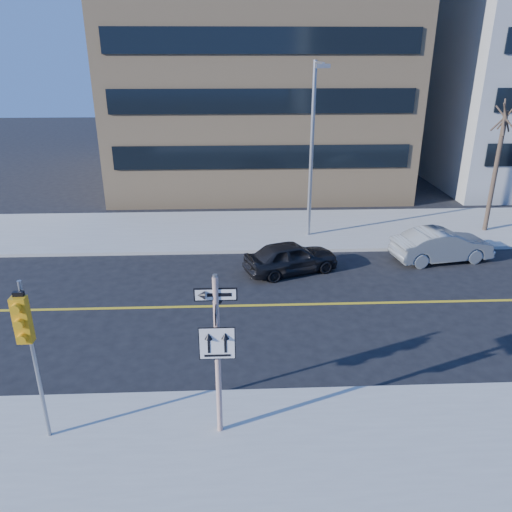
{
  "coord_description": "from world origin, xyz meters",
  "views": [
    {
      "loc": [
        0.45,
        -11.92,
        8.5
      ],
      "look_at": [
        1.13,
        4.0,
        1.93
      ],
      "focal_mm": 35.0,
      "sensor_mm": 36.0,
      "label": 1
    }
  ],
  "objects_px": {
    "parked_car_b": "(442,245)",
    "parked_car_a": "(291,257)",
    "traffic_signal": "(26,332)",
    "street_tree_west": "(505,120)",
    "sign_pole": "(217,348)",
    "streetlight_a": "(313,140)"
  },
  "relations": [
    {
      "from": "parked_car_b",
      "to": "street_tree_west",
      "type": "xyz_separation_m",
      "value": [
        3.63,
        3.45,
        4.82
      ]
    },
    {
      "from": "parked_car_b",
      "to": "sign_pole",
      "type": "bearing_deg",
      "value": 128.52
    },
    {
      "from": "traffic_signal",
      "to": "parked_car_a",
      "type": "relative_size",
      "value": 1.03
    },
    {
      "from": "parked_car_a",
      "to": "parked_car_b",
      "type": "distance_m",
      "value": 6.74
    },
    {
      "from": "sign_pole",
      "to": "street_tree_west",
      "type": "relative_size",
      "value": 0.64
    },
    {
      "from": "traffic_signal",
      "to": "streetlight_a",
      "type": "relative_size",
      "value": 0.5
    },
    {
      "from": "parked_car_a",
      "to": "parked_car_b",
      "type": "relative_size",
      "value": 0.9
    },
    {
      "from": "sign_pole",
      "to": "traffic_signal",
      "type": "distance_m",
      "value": 4.05
    },
    {
      "from": "streetlight_a",
      "to": "parked_car_a",
      "type": "bearing_deg",
      "value": -108.61
    },
    {
      "from": "sign_pole",
      "to": "parked_car_b",
      "type": "distance_m",
      "value": 14.08
    },
    {
      "from": "street_tree_west",
      "to": "streetlight_a",
      "type": "bearing_deg",
      "value": -176.55
    },
    {
      "from": "sign_pole",
      "to": "parked_car_b",
      "type": "bearing_deg",
      "value": 47.87
    },
    {
      "from": "streetlight_a",
      "to": "parked_car_b",
      "type": "bearing_deg",
      "value": -28.42
    },
    {
      "from": "traffic_signal",
      "to": "street_tree_west",
      "type": "bearing_deg",
      "value": 39.39
    },
    {
      "from": "traffic_signal",
      "to": "parked_car_b",
      "type": "xyz_separation_m",
      "value": [
        13.37,
        10.51,
        -2.32
      ]
    },
    {
      "from": "streetlight_a",
      "to": "street_tree_west",
      "type": "distance_m",
      "value": 9.05
    },
    {
      "from": "traffic_signal",
      "to": "streetlight_a",
      "type": "height_order",
      "value": "streetlight_a"
    },
    {
      "from": "sign_pole",
      "to": "streetlight_a",
      "type": "xyz_separation_m",
      "value": [
        4.0,
        13.27,
        2.32
      ]
    },
    {
      "from": "traffic_signal",
      "to": "parked_car_b",
      "type": "distance_m",
      "value": 17.17
    },
    {
      "from": "traffic_signal",
      "to": "parked_car_a",
      "type": "height_order",
      "value": "traffic_signal"
    },
    {
      "from": "parked_car_b",
      "to": "parked_car_a",
      "type": "bearing_deg",
      "value": 88.8
    },
    {
      "from": "sign_pole",
      "to": "streetlight_a",
      "type": "bearing_deg",
      "value": 73.23
    }
  ]
}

